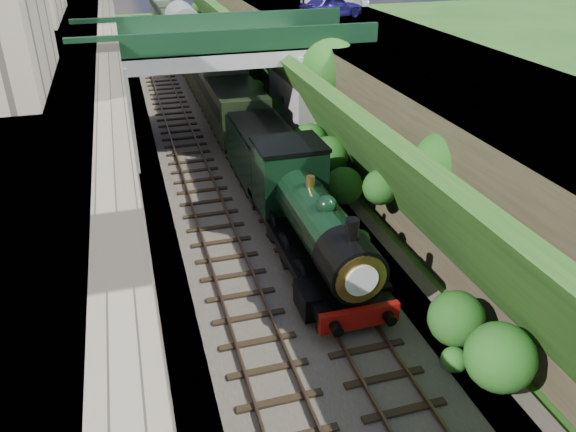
{
  "coord_description": "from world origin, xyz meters",
  "views": [
    {
      "loc": [
        -5.01,
        -7.73,
        12.21
      ],
      "look_at": [
        0.0,
        9.29,
        2.76
      ],
      "focal_mm": 35.0,
      "sensor_mm": 36.0,
      "label": 1
    }
  ],
  "objects_px": {
    "car_blue": "(331,6)",
    "tender": "(264,158)",
    "tree": "(331,74)",
    "locomotive": "(311,221)",
    "road_bridge": "(232,78)"
  },
  "relations": [
    {
      "from": "car_blue",
      "to": "tender",
      "type": "xyz_separation_m",
      "value": [
        -7.72,
        -11.82,
        -5.39
      ]
    },
    {
      "from": "road_bridge",
      "to": "tender",
      "type": "xyz_separation_m",
      "value": [
        0.26,
        -6.4,
        -2.46
      ]
    },
    {
      "from": "locomotive",
      "to": "road_bridge",
      "type": "bearing_deg",
      "value": 91.06
    },
    {
      "from": "tree",
      "to": "locomotive",
      "type": "xyz_separation_m",
      "value": [
        -4.71,
        -10.9,
        -2.75
      ]
    },
    {
      "from": "tree",
      "to": "tender",
      "type": "xyz_separation_m",
      "value": [
        -4.71,
        -3.54,
        -3.03
      ]
    },
    {
      "from": "tree",
      "to": "locomotive",
      "type": "distance_m",
      "value": 12.19
    },
    {
      "from": "car_blue",
      "to": "locomotive",
      "type": "height_order",
      "value": "car_blue"
    },
    {
      "from": "road_bridge",
      "to": "locomotive",
      "type": "distance_m",
      "value": 13.94
    },
    {
      "from": "car_blue",
      "to": "locomotive",
      "type": "xyz_separation_m",
      "value": [
        -7.72,
        -19.19,
        -5.12
      ]
    },
    {
      "from": "tender",
      "to": "locomotive",
      "type": "bearing_deg",
      "value": -90.0
    },
    {
      "from": "tender",
      "to": "road_bridge",
      "type": "bearing_deg",
      "value": 92.29
    },
    {
      "from": "tree",
      "to": "tender",
      "type": "relative_size",
      "value": 1.1
    },
    {
      "from": "car_blue",
      "to": "road_bridge",
      "type": "bearing_deg",
      "value": 103.7
    },
    {
      "from": "road_bridge",
      "to": "car_blue",
      "type": "distance_m",
      "value": 10.08
    },
    {
      "from": "tree",
      "to": "locomotive",
      "type": "bearing_deg",
      "value": -113.38
    }
  ]
}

